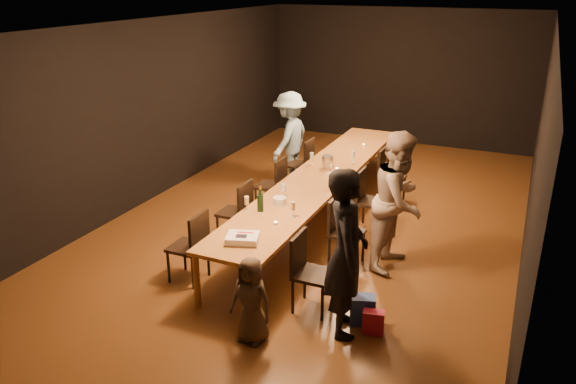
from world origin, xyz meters
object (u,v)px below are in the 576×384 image
at_px(birthday_cake, 243,238).
at_px(plate_stack, 280,201).
at_px(woman_tan, 399,201).
at_px(woman_birthday, 346,253).
at_px(chair_right_0, 314,273).
at_px(child, 251,300).
at_px(table, 320,179).
at_px(champagne_bottle, 260,199).
at_px(ice_bucket, 328,162).
at_px(chair_left_2, 270,185).
at_px(chair_left_0, 187,246).
at_px(chair_left_3, 299,164).
at_px(chair_right_3, 392,177).
at_px(chair_right_1, 347,232).
at_px(chair_right_2, 372,201).
at_px(chair_left_1, 234,212).
at_px(man_blue, 290,138).

distance_m(birthday_cake, plate_stack, 1.20).
bearing_deg(woman_tan, woman_birthday, -176.91).
relative_size(chair_right_0, child, 0.96).
bearing_deg(table, birthday_cake, -89.83).
height_order(plate_stack, champagne_bottle, champagne_bottle).
height_order(table, birthday_cake, birthday_cake).
distance_m(plate_stack, ice_bucket, 1.72).
bearing_deg(chair_left_2, chair_left_0, -180.00).
bearing_deg(champagne_bottle, birthday_cake, -76.26).
bearing_deg(chair_left_2, chair_left_3, 0.00).
height_order(chair_right_3, ice_bucket, ice_bucket).
relative_size(chair_left_0, birthday_cake, 2.10).
bearing_deg(chair_right_0, woman_tan, 157.55).
height_order(chair_left_0, woman_tan, woman_tan).
distance_m(chair_right_0, child, 0.89).
xyz_separation_m(chair_right_1, chair_left_3, (-1.70, 2.40, 0.00)).
bearing_deg(chair_right_0, champagne_bottle, -126.27).
bearing_deg(woman_birthday, chair_left_2, 18.43).
relative_size(woman_birthday, champagne_bottle, 5.36).
bearing_deg(woman_tan, table, 64.97).
bearing_deg(chair_right_1, champagne_bottle, -68.30).
xyz_separation_m(chair_right_0, chair_left_0, (-1.70, 0.00, 0.00)).
xyz_separation_m(chair_left_0, birthday_cake, (0.86, -0.11, 0.33)).
relative_size(woman_tan, champagne_bottle, 5.28).
bearing_deg(woman_tan, chair_right_3, 23.73).
bearing_deg(table, chair_left_2, 180.00).
height_order(chair_left_2, woman_tan, woman_tan).
relative_size(table, chair_right_0, 6.45).
xyz_separation_m(chair_right_2, chair_left_1, (-1.70, -1.20, 0.00)).
height_order(chair_right_1, birthday_cake, chair_right_1).
relative_size(chair_right_2, child, 0.96).
relative_size(chair_right_0, chair_left_1, 1.00).
relative_size(chair_right_1, woman_tan, 0.51).
bearing_deg(champagne_bottle, chair_left_1, 146.59).
xyz_separation_m(chair_right_2, woman_birthday, (0.45, -2.64, 0.47)).
distance_m(child, ice_bucket, 3.67).
distance_m(chair_right_2, man_blue, 2.50).
relative_size(table, champagne_bottle, 17.24).
bearing_deg(champagne_bottle, man_blue, 107.04).
xyz_separation_m(chair_left_2, birthday_cake, (0.86, -2.51, 0.33)).
bearing_deg(chair_left_2, table, -90.00).
height_order(table, woman_tan, woman_tan).
bearing_deg(child, birthday_cake, 127.42).
bearing_deg(chair_left_0, woman_birthday, -96.29).
bearing_deg(plate_stack, ice_bucket, 88.32).
height_order(woman_birthday, woman_tan, woman_birthday).
xyz_separation_m(man_blue, champagne_bottle, (0.94, -3.07, 0.08)).
xyz_separation_m(chair_left_2, woman_birthday, (2.15, -2.64, 0.47)).
relative_size(chair_left_0, woman_birthday, 0.50).
relative_size(child, plate_stack, 5.30).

